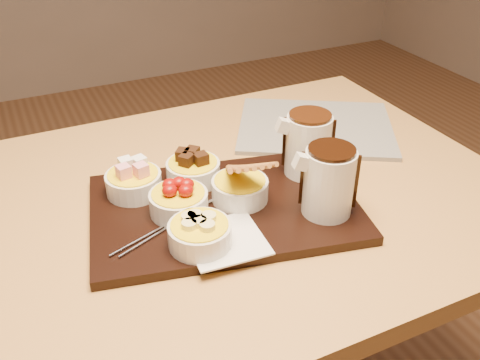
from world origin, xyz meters
name	(u,v)px	position (x,y,z in m)	size (l,w,h in m)	color
dining_table	(197,242)	(0.00, 0.00, 0.65)	(1.20, 0.80, 0.75)	#BC8946
serving_board	(225,208)	(0.03, -0.06, 0.76)	(0.46, 0.30, 0.02)	black
napkin	(225,240)	(-0.01, -0.15, 0.77)	(0.12, 0.12, 0.00)	white
bowl_marshmallows	(134,183)	(-0.10, 0.04, 0.79)	(0.10, 0.10, 0.04)	silver
bowl_cake	(193,172)	(0.01, 0.04, 0.79)	(0.10, 0.10, 0.04)	silver
bowl_strawberries	(179,203)	(-0.05, -0.05, 0.79)	(0.10, 0.10, 0.04)	silver
bowl_biscotti	(240,190)	(0.07, -0.06, 0.79)	(0.10, 0.10, 0.04)	silver
bowl_bananas	(200,235)	(-0.05, -0.15, 0.79)	(0.10, 0.10, 0.04)	silver
pitcher_dark_chocolate	(329,182)	(0.18, -0.15, 0.83)	(0.08, 0.08, 0.12)	silver
pitcher_milk_chocolate	(308,145)	(0.22, -0.03, 0.83)	(0.08, 0.08, 0.12)	silver
fondue_skewers	(175,220)	(-0.06, -0.07, 0.77)	(0.26, 0.03, 0.01)	silver
newspaper	(315,127)	(0.35, 0.15, 0.76)	(0.34, 0.27, 0.01)	beige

